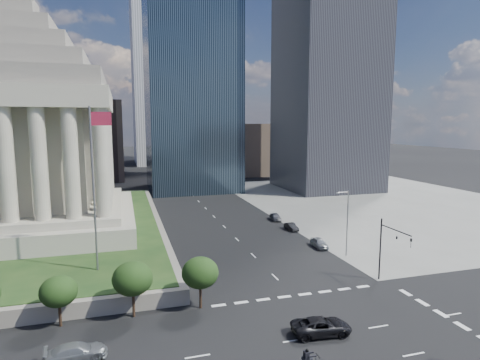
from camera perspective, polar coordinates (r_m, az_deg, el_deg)
name	(u,v)px	position (r m, az deg, el deg)	size (l,w,h in m)	color
ground	(184,187)	(129.51, -8.01, -0.94)	(500.00, 500.00, 0.00)	black
sidewalk_ne	(385,202)	(109.83, 19.93, -2.92)	(68.00, 90.00, 0.03)	slate
war_memorial	(23,114)	(76.26, -28.45, 8.22)	(34.00, 34.00, 39.00)	#9E9884
flagpole	(95,180)	(51.19, -19.98, 0.01)	(2.52, 0.24, 20.00)	slate
midrise_glass	(191,90)	(123.80, -7.00, 12.61)	(26.00, 26.00, 60.00)	black
highrise_ne	(329,22)	(130.57, 12.56, 21.13)	(26.00, 28.00, 100.00)	black
building_filler_ne	(250,148)	(164.89, 1.45, 4.52)	(20.00, 30.00, 20.00)	brown
building_filler_nw	(89,140)	(157.18, -20.70, 5.31)	(24.00, 30.00, 28.00)	brown
traffic_signal_ne	(390,244)	(52.92, 20.53, -8.48)	(0.30, 5.74, 8.00)	black
street_lamp_north	(346,219)	(62.30, 14.90, -5.41)	(2.13, 0.22, 10.00)	slate
pickup_truck	(321,326)	(41.05, 11.49, -19.72)	(5.71, 2.63, 1.59)	black
suv_grey	(76,352)	(39.19, -22.26, -21.71)	(2.04, 5.01, 1.45)	slate
parked_sedan_near	(319,243)	(66.75, 11.21, -8.76)	(1.78, 4.42, 1.50)	gray
parked_sedan_mid	(291,227)	(76.45, 7.31, -6.61)	(3.94, 1.38, 1.30)	black
parked_sedan_far	(276,217)	(83.70, 5.07, -5.24)	(1.74, 4.32, 1.47)	#54555B
motorcycle_trail	(306,360)	(35.58, 9.31, -23.97)	(2.65, 0.72, 1.98)	black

